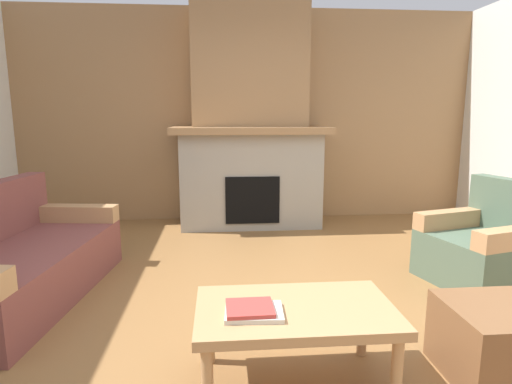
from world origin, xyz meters
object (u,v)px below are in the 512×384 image
(fireplace, at_px, (250,132))
(ottoman, at_px, (496,343))
(couch, at_px, (15,263))
(coffee_table, at_px, (295,317))
(armchair, at_px, (485,248))

(fireplace, xyz_separation_m, ottoman, (1.06, -3.35, -0.96))
(couch, bearing_deg, coffee_table, -32.21)
(coffee_table, height_order, ottoman, coffee_table)
(couch, bearing_deg, ottoman, -22.59)
(ottoman, bearing_deg, armchair, 59.65)
(couch, bearing_deg, armchair, 0.33)
(couch, relative_size, ottoman, 3.63)
(ottoman, bearing_deg, couch, 157.41)
(fireplace, distance_m, ottoman, 3.65)
(armchair, relative_size, coffee_table, 0.93)
(fireplace, relative_size, armchair, 2.89)
(couch, xyz_separation_m, armchair, (3.71, 0.02, 0.01))
(couch, distance_m, coffee_table, 2.25)
(armchair, bearing_deg, fireplace, 130.53)
(couch, height_order, coffee_table, couch)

